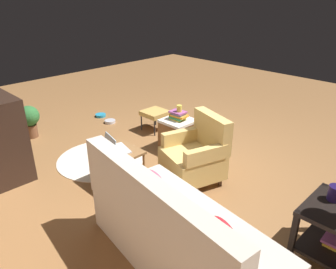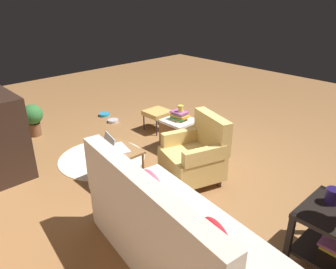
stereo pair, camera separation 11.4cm
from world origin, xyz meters
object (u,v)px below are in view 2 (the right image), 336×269
at_px(small_vase, 333,196).
at_px(wicker_hamper, 179,134).
at_px(book_stack_shelf, 334,247).
at_px(pet_bowl_teal, 104,115).
at_px(potted_plant, 33,117).
at_px(couch, 173,234).
at_px(book_stack_hamper, 179,116).
at_px(laptop_desk, 118,154).
at_px(ottoman, 157,113).
at_px(tv_remote, 178,116).
at_px(yellow_mug, 181,109).
at_px(pet_bowl_steel, 113,121).
at_px(armchair, 196,155).
at_px(laptop, 114,147).

bearing_deg(small_vase, wicker_hamper, -12.77).
bearing_deg(book_stack_shelf, small_vase, -35.70).
xyz_separation_m(wicker_hamper, pet_bowl_teal, (2.02, 0.07, -0.22)).
relative_size(small_vase, potted_plant, 0.26).
bearing_deg(couch, pet_bowl_teal, -24.14).
height_order(wicker_hamper, book_stack_hamper, book_stack_hamper).
xyz_separation_m(small_vase, potted_plant, (4.50, 0.88, -0.29)).
relative_size(couch, pet_bowl_teal, 9.98).
relative_size(couch, laptop_desk, 3.56).
bearing_deg(ottoman, small_vase, 166.20).
distance_m(tv_remote, pet_bowl_teal, 1.98).
bearing_deg(yellow_mug, ottoman, -16.03).
bearing_deg(ottoman, book_stack_shelf, 165.16).
relative_size(wicker_hamper, yellow_mug, 4.80).
bearing_deg(ottoman, pet_bowl_steel, 23.20).
bearing_deg(couch, laptop_desk, -17.06).
relative_size(laptop_desk, tv_remote, 3.50).
xyz_separation_m(armchair, book_stack_hamper, (0.80, -0.50, 0.18)).
xyz_separation_m(wicker_hamper, ottoman, (0.77, -0.24, 0.07)).
xyz_separation_m(small_vase, pet_bowl_steel, (4.09, -0.43, -0.60)).
relative_size(wicker_hamper, book_stack_hamper, 1.78).
distance_m(tv_remote, potted_plant, 2.46).
relative_size(book_stack_shelf, laptop_desk, 0.45).
xyz_separation_m(book_stack_shelf, pet_bowl_steel, (4.23, -0.53, -0.16)).
xyz_separation_m(laptop, tv_remote, (0.27, -1.38, -0.04)).
distance_m(book_stack_shelf, book_stack_hamper, 2.72).
distance_m(book_stack_shelf, yellow_mug, 2.72).
height_order(small_vase, laptop, same).
xyz_separation_m(small_vase, book_stack_hamper, (2.47, -0.56, -0.07)).
height_order(couch, pet_bowl_steel, couch).
bearing_deg(tv_remote, laptop_desk, 84.36).
height_order(tv_remote, pet_bowl_teal, tv_remote).
bearing_deg(yellow_mug, couch, 133.10).
relative_size(small_vase, book_stack_shelf, 0.56).
relative_size(couch, tv_remote, 12.47).
height_order(wicker_hamper, pet_bowl_teal, wicker_hamper).
distance_m(small_vase, laptop_desk, 2.40).
bearing_deg(couch, ottoman, -39.05).
bearing_deg(laptop, laptop_desk, -103.90).
bearing_deg(laptop_desk, potted_plant, 4.65).
relative_size(yellow_mug, pet_bowl_teal, 0.50).
height_order(yellow_mug, pet_bowl_steel, yellow_mug).
bearing_deg(small_vase, ottoman, -13.80).
bearing_deg(wicker_hamper, couch, 133.51).
bearing_deg(small_vase, pet_bowl_steel, -6.00).
xyz_separation_m(armchair, wicker_hamper, (0.80, -0.50, -0.12)).
bearing_deg(small_vase, couch, 53.13).
distance_m(book_stack_shelf, pet_bowl_teal, 4.67).
bearing_deg(laptop_desk, pet_bowl_teal, -28.40).
distance_m(laptop_desk, wicker_hamper, 1.28).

